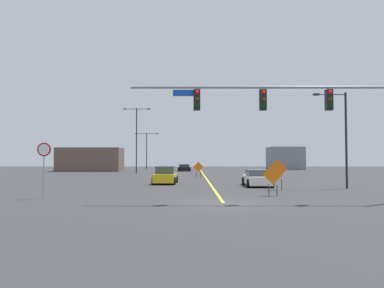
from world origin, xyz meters
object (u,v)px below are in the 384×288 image
(traffic_signal_assembly, at_px, (297,107))
(car_black_near, at_px, (183,168))
(construction_sign_median_near, at_px, (277,171))
(car_yellow_far, at_px, (165,175))
(street_lamp_near_right, at_px, (136,135))
(car_white_approaching, at_px, (257,178))
(stop_sign, at_px, (43,159))
(construction_sign_right_shoulder, at_px, (198,168))
(street_lamp_mid_left, at_px, (146,147))
(construction_sign_right_lane, at_px, (272,176))
(street_lamp_near_left, at_px, (342,134))

(traffic_signal_assembly, xyz_separation_m, car_black_near, (-6.68, 45.37, -4.27))
(construction_sign_median_near, xyz_separation_m, car_yellow_far, (-8.31, 6.57, -0.65))
(street_lamp_near_right, xyz_separation_m, car_white_approaching, (13.45, -25.27, -5.04))
(car_yellow_far, bearing_deg, stop_sign, -116.11)
(stop_sign, bearing_deg, car_yellow_far, 63.89)
(construction_sign_right_shoulder, relative_size, car_black_near, 0.40)
(street_lamp_mid_left, distance_m, construction_sign_right_lane, 54.71)
(construction_sign_median_near, bearing_deg, street_lamp_mid_left, 107.24)
(car_yellow_far, bearing_deg, street_lamp_mid_left, 99.21)
(construction_sign_right_shoulder, bearing_deg, street_lamp_mid_left, 107.06)
(stop_sign, bearing_deg, street_lamp_mid_left, 91.05)
(street_lamp_near_right, bearing_deg, street_lamp_mid_left, 92.70)
(construction_sign_median_near, height_order, car_white_approaching, construction_sign_median_near)
(construction_sign_right_shoulder, bearing_deg, car_white_approaching, -70.92)
(street_lamp_near_left, distance_m, car_black_near, 38.84)
(street_lamp_mid_left, bearing_deg, construction_sign_right_shoulder, -72.94)
(car_yellow_far, bearing_deg, car_black_near, 88.27)
(stop_sign, xyz_separation_m, car_black_near, (6.82, 43.47, -1.61))
(traffic_signal_assembly, distance_m, construction_sign_median_near, 8.13)
(car_white_approaching, bearing_deg, construction_sign_median_near, -77.91)
(street_lamp_near_right, height_order, car_white_approaching, street_lamp_near_right)
(street_lamp_near_left, bearing_deg, construction_sign_median_near, -164.35)
(construction_sign_right_shoulder, height_order, car_yellow_far, construction_sign_right_shoulder)
(stop_sign, height_order, car_black_near, stop_sign)
(traffic_signal_assembly, height_order, street_lamp_near_left, street_lamp_near_left)
(street_lamp_near_right, distance_m, construction_sign_right_lane, 35.59)
(car_white_approaching, bearing_deg, traffic_signal_assembly, -89.45)
(construction_sign_right_lane, relative_size, car_white_approaching, 0.44)
(car_white_approaching, bearing_deg, stop_sign, -145.82)
(car_yellow_far, height_order, car_black_near, car_yellow_far)
(stop_sign, xyz_separation_m, street_lamp_mid_left, (-0.99, 54.34, 2.32))
(traffic_signal_assembly, xyz_separation_m, construction_sign_right_lane, (-0.50, 3.46, -3.65))
(stop_sign, xyz_separation_m, car_white_approaching, (13.39, 9.10, -1.55))
(construction_sign_right_shoulder, xyz_separation_m, car_black_near, (-2.10, 21.45, -0.57))
(stop_sign, bearing_deg, construction_sign_right_lane, 6.84)
(street_lamp_near_left, height_order, construction_sign_right_lane, street_lamp_near_left)
(street_lamp_near_left, distance_m, construction_sign_right_shoulder, 18.63)
(street_lamp_mid_left, height_order, car_yellow_far, street_lamp_mid_left)
(street_lamp_near_right, xyz_separation_m, construction_sign_median_near, (14.24, -28.94, -4.29))
(car_white_approaching, bearing_deg, car_black_near, 100.82)
(construction_sign_median_near, distance_m, car_yellow_far, 10.61)
(street_lamp_mid_left, height_order, construction_sign_median_near, street_lamp_mid_left)
(car_yellow_far, bearing_deg, construction_sign_right_lane, -55.67)
(street_lamp_mid_left, distance_m, construction_sign_right_shoulder, 33.97)
(stop_sign, distance_m, construction_sign_right_shoulder, 23.78)
(construction_sign_right_shoulder, height_order, car_black_near, construction_sign_right_shoulder)
(street_lamp_near_right, distance_m, car_yellow_far, 23.67)
(construction_sign_right_shoulder, relative_size, car_white_approaching, 0.42)
(stop_sign, relative_size, street_lamp_near_left, 0.43)
(construction_sign_right_lane, height_order, construction_sign_median_near, construction_sign_median_near)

